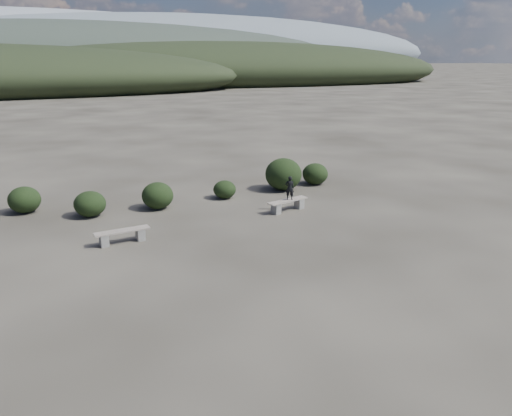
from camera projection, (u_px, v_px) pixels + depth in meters
name	position (u px, v px, depth m)	size (l,w,h in m)	color
ground	(283.00, 281.00, 13.88)	(1200.00, 1200.00, 0.00)	#292520
bench_left	(122.00, 235.00, 16.70)	(1.87, 0.64, 0.46)	slate
bench_right	(288.00, 204.00, 20.24)	(1.90, 0.90, 0.47)	slate
seated_person	(290.00, 188.00, 20.10)	(0.35, 0.23, 0.97)	black
shrub_a	(90.00, 204.00, 19.49)	(1.23, 1.23, 1.01)	black
shrub_b	(158.00, 196.00, 20.50)	(1.29, 1.29, 1.11)	black
shrub_c	(225.00, 189.00, 22.06)	(1.00, 1.00, 0.80)	black
shrub_d	(283.00, 174.00, 23.40)	(1.72, 1.72, 1.51)	black
shrub_e	(315.00, 174.00, 24.51)	(1.26, 1.26, 1.05)	black
shrub_f	(24.00, 200.00, 19.97)	(1.26, 1.26, 1.06)	black
mountain_ridges	(49.00, 51.00, 310.81)	(500.00, 400.00, 56.00)	black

